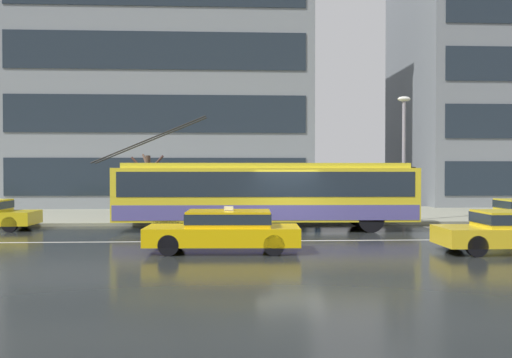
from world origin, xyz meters
TOP-DOWN VIEW (x-y plane):
  - ground_plane at (0.00, 0.00)m, footprint 160.00×160.00m
  - sidewalk_slab at (0.00, 9.02)m, footprint 80.00×10.00m
  - crosswalk_stripe_edge_near at (6.43, 1.01)m, footprint 0.44×4.40m
  - crosswalk_stripe_inner_a at (7.33, 1.01)m, footprint 0.44×4.40m
  - crosswalk_stripe_center at (8.23, 1.01)m, footprint 0.44×4.40m
  - lane_centre_line at (0.00, -1.20)m, footprint 72.00×0.14m
  - trolleybus at (-0.75, 2.42)m, footprint 13.35×2.85m
  - taxi_oncoming_near at (-2.39, -3.62)m, footprint 4.72×1.91m
  - bus_shelter at (-0.78, 5.53)m, footprint 3.94×1.53m
  - pedestrian_at_shelter at (0.25, 6.54)m, footprint 1.25×1.25m
  - pedestrian_approaching_curb at (1.87, 5.47)m, footprint 1.15×1.15m
  - pedestrian_walking_past at (-1.01, 5.91)m, footprint 1.30×1.30m
  - street_lamp at (5.79, 4.52)m, footprint 0.60×0.32m
  - street_tree_bare at (-6.16, 6.15)m, footprint 1.97×1.95m
  - office_tower_corner_left at (-6.64, 18.15)m, footprint 19.42×11.54m

SIDE VIEW (x-z plane):
  - ground_plane at x=0.00m, z-range 0.00..0.00m
  - lane_centre_line at x=0.00m, z-range 0.00..0.01m
  - crosswalk_stripe_edge_near at x=6.43m, z-range 0.00..0.01m
  - crosswalk_stripe_inner_a at x=7.33m, z-range 0.00..0.01m
  - crosswalk_stripe_center at x=8.23m, z-range 0.00..0.01m
  - sidewalk_slab at x=0.00m, z-range 0.00..0.14m
  - taxi_oncoming_near at x=-2.39m, z-range 0.01..1.40m
  - trolleybus at x=-0.75m, z-range -0.83..3.90m
  - pedestrian_approaching_curb at x=1.87m, z-range 0.66..2.58m
  - pedestrian_at_shelter at x=0.25m, z-range 0.73..2.63m
  - pedestrian_walking_past at x=-1.01m, z-range 0.73..2.68m
  - street_tree_bare at x=-6.16m, z-range 0.33..3.48m
  - bus_shelter at x=-0.78m, z-range 0.73..3.21m
  - street_lamp at x=5.79m, z-range 0.73..6.47m
  - office_tower_corner_left at x=-6.64m, z-range 0.01..19.38m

